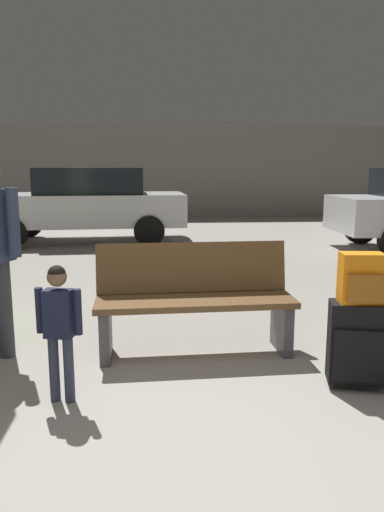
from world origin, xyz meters
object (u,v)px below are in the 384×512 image
(suitcase, at_px, (357,343))
(parked_car_far, at_px, (86,203))
(backpack_bright, at_px, (361,279))
(child, at_px, (59,319))
(bench, at_px, (194,299))

(suitcase, relative_size, parked_car_far, 0.14)
(backpack_bright, distance_m, child, 1.99)
(bench, relative_size, backpack_bright, 4.77)
(bench, bearing_deg, child, -138.36)
(bench, bearing_deg, suitcase, -36.02)
(backpack_bright, relative_size, child, 0.38)
(suitcase, height_order, child, child)
(bench, xyz_separation_m, parked_car_far, (-1.76, 6.33, 0.36))
(suitcase, height_order, parked_car_far, parked_car_far)
(backpack_bright, height_order, child, backpack_bright)
(child, distance_m, parked_car_far, 7.20)
(suitcase, bearing_deg, bench, 143.98)
(parked_car_far, bearing_deg, child, -83.32)
(parked_car_far, bearing_deg, backpack_bright, -68.33)
(bench, xyz_separation_m, child, (-0.93, -0.82, 0.11))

